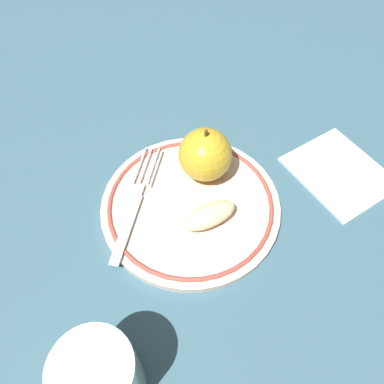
# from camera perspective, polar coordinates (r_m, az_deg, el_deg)

# --- Properties ---
(ground_plane) EXTENTS (2.00, 2.00, 0.00)m
(ground_plane) POSITION_cam_1_polar(r_m,az_deg,el_deg) (0.49, -0.88, -1.78)
(ground_plane) COLOR #385D6C
(plate) EXTENTS (0.23, 0.23, 0.01)m
(plate) POSITION_cam_1_polar(r_m,az_deg,el_deg) (0.48, 0.00, -1.82)
(plate) COLOR beige
(plate) RESTS_ON ground_plane
(apple_red_whole) EXTENTS (0.07, 0.07, 0.08)m
(apple_red_whole) POSITION_cam_1_polar(r_m,az_deg,el_deg) (0.48, 2.02, 5.72)
(apple_red_whole) COLOR gold
(apple_red_whole) RESTS_ON plate
(apple_slice_front) EXTENTS (0.05, 0.07, 0.02)m
(apple_slice_front) POSITION_cam_1_polar(r_m,az_deg,el_deg) (0.45, 2.80, -3.48)
(apple_slice_front) COLOR beige
(apple_slice_front) RESTS_ON plate
(fork) EXTENTS (0.13, 0.15, 0.00)m
(fork) POSITION_cam_1_polar(r_m,az_deg,el_deg) (0.48, -8.70, -1.92)
(fork) COLOR silver
(fork) RESTS_ON plate
(drinking_glass) EXTENTS (0.07, 0.07, 0.09)m
(drinking_glass) POSITION_cam_1_polar(r_m,az_deg,el_deg) (0.38, -13.77, -25.84)
(drinking_glass) COLOR silver
(drinking_glass) RESTS_ON ground_plane
(napkin_folded) EXTENTS (0.14, 0.13, 0.01)m
(napkin_folded) POSITION_cam_1_polar(r_m,az_deg,el_deg) (0.56, 21.52, 2.93)
(napkin_folded) COLOR white
(napkin_folded) RESTS_ON ground_plane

